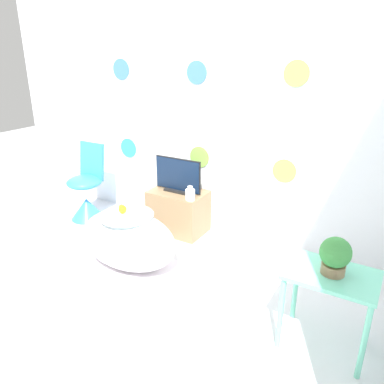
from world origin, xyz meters
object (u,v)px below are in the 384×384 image
tv (178,177)px  vase (190,194)px  bathtub (128,239)px  potted_plant_left (335,255)px  chair (87,195)px

tv → vase: (0.21, -0.12, -0.10)m
bathtub → vase: (0.22, 0.64, 0.24)m
vase → potted_plant_left: (1.41, -0.74, 0.16)m
bathtub → chair: bearing=152.8°
bathtub → potted_plant_left: potted_plant_left is taller
tv → vase: bearing=-30.1°
vase → bathtub: bearing=-109.1°
chair → vase: chair is taller
potted_plant_left → chair: bearing=166.8°
chair → vase: 1.25m
chair → potted_plant_left: bearing=-13.2°
bathtub → chair: 1.13m
chair → tv: 1.09m
bathtub → tv: bearing=89.4°
chair → potted_plant_left: 2.73m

